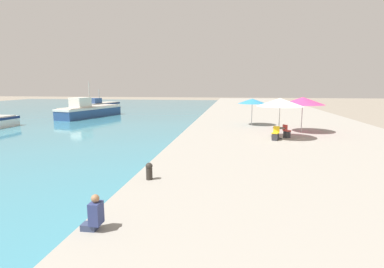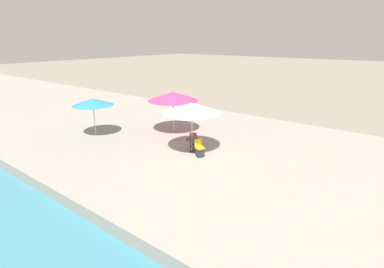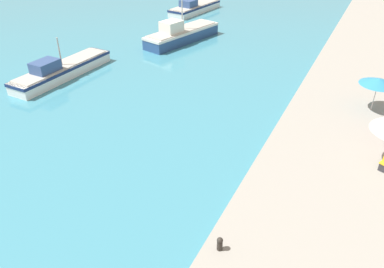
{
  "view_description": "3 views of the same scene",
  "coord_description": "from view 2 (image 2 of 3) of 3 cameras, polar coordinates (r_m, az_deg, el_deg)",
  "views": [
    {
      "loc": [
        3.84,
        0.56,
        4.12
      ],
      "look_at": [
        1.5,
        17.06,
        1.38
      ],
      "focal_mm": 28.0,
      "sensor_mm": 36.0,
      "label": 1
    },
    {
      "loc": [
        -5.14,
        11.63,
        6.42
      ],
      "look_at": [
        6.81,
        20.86,
        1.58
      ],
      "focal_mm": 28.0,
      "sensor_mm": 36.0,
      "label": 2
    },
    {
      "loc": [
        4.49,
        0.94,
        12.89
      ],
      "look_at": [
        -4.0,
        18.0,
        1.18
      ],
      "focal_mm": 35.0,
      "sensor_mm": 36.0,
      "label": 3
    }
  ],
  "objects": [
    {
      "name": "cafe_umbrella_pink",
      "position": [
        15.48,
        -0.0,
        5.0
      ],
      "size": [
        3.05,
        3.05,
        2.68
      ],
      "color": "#B7B7B7",
      "rests_on": "quay_promenade"
    },
    {
      "name": "cafe_table",
      "position": [
        15.95,
        0.22,
        -1.66
      ],
      "size": [
        0.8,
        0.8,
        0.74
      ],
      "color": "#333338",
      "rests_on": "quay_promenade"
    },
    {
      "name": "cafe_umbrella_white",
      "position": [
        19.02,
        -3.59,
        7.2
      ],
      "size": [
        3.21,
        3.21,
        2.64
      ],
      "color": "#B7B7B7",
      "rests_on": "quay_promenade"
    },
    {
      "name": "cafe_umbrella_striped",
      "position": [
        19.36,
        -18.4,
        5.82
      ],
      "size": [
        2.49,
        2.49,
        2.35
      ],
      "color": "#B7B7B7",
      "rests_on": "quay_promenade"
    },
    {
      "name": "quay_promenade",
      "position": [
        29.22,
        -24.4,
        4.06
      ],
      "size": [
        16.0,
        90.0,
        0.58
      ],
      "color": "gray",
      "rests_on": "ground_plane"
    },
    {
      "name": "cafe_chair_left",
      "position": [
        16.7,
        0.26,
        -1.51
      ],
      "size": [
        0.58,
        0.58,
        0.91
      ],
      "rotation": [
        0.0,
        0.0,
        -0.93
      ],
      "color": "#2D2D33",
      "rests_on": "quay_promenade"
    },
    {
      "name": "cafe_chair_right",
      "position": [
        15.43,
        1.47,
        -3.18
      ],
      "size": [
        0.54,
        0.56,
        0.91
      ],
      "rotation": [
        0.0,
        0.0,
        2.71
      ],
      "color": "#2D2D33",
      "rests_on": "quay_promenade"
    }
  ]
}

